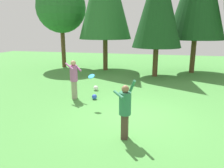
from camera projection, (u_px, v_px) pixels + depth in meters
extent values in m
plane|color=#4C9342|center=(132.00, 116.00, 7.88)|extent=(40.00, 40.00, 0.00)
cube|color=#4C382D|center=(125.00, 126.00, 6.19)|extent=(0.19, 0.22, 0.74)
cylinder|color=#2D7551|center=(125.00, 103.00, 6.01)|extent=(0.34, 0.34, 0.65)
sphere|color=#8C6647|center=(125.00, 89.00, 5.91)|extent=(0.21, 0.21, 0.21)
cylinder|color=#2D7551|center=(119.00, 95.00, 5.87)|extent=(0.40, 0.49, 0.12)
cylinder|color=#2D7551|center=(132.00, 88.00, 5.98)|extent=(0.29, 0.35, 0.50)
cube|color=gray|center=(74.00, 90.00, 9.75)|extent=(0.19, 0.22, 0.82)
cylinder|color=#A85693|center=(74.00, 73.00, 9.56)|extent=(0.34, 0.34, 0.71)
sphere|color=tan|center=(73.00, 63.00, 9.44)|extent=(0.23, 0.23, 0.23)
cylinder|color=#A85693|center=(77.00, 67.00, 9.62)|extent=(0.52, 0.41, 0.32)
cylinder|color=#A85693|center=(69.00, 66.00, 9.35)|extent=(0.53, 0.42, 0.26)
cylinder|color=#2393D1|center=(91.00, 76.00, 8.55)|extent=(0.35, 0.34, 0.15)
sphere|color=blue|center=(94.00, 97.00, 9.72)|extent=(0.23, 0.23, 0.23)
sphere|color=white|center=(96.00, 88.00, 11.11)|extent=(0.25, 0.25, 0.25)
cylinder|color=brown|center=(156.00, 50.00, 14.10)|extent=(0.34, 0.34, 3.50)
cone|color=#19471E|center=(158.00, 2.00, 13.36)|extent=(3.15, 3.15, 5.59)
cylinder|color=brown|center=(63.00, 45.00, 17.68)|extent=(0.34, 0.34, 3.52)
sphere|color=#28662D|center=(61.00, 8.00, 16.96)|extent=(3.88, 3.88, 3.88)
cylinder|color=brown|center=(105.00, 42.00, 16.25)|extent=(0.35, 0.35, 4.29)
cylinder|color=brown|center=(194.00, 43.00, 15.22)|extent=(0.35, 0.35, 4.28)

